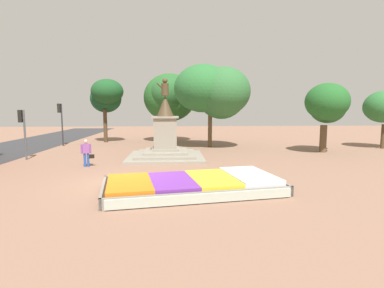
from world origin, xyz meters
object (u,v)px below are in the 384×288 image
at_px(statue_monument, 166,142).
at_px(traffic_light_mid_block, 23,125).
at_px(traffic_light_far_corner, 61,116).
at_px(pedestrian_with_handbag, 87,152).
at_px(flower_planter, 194,185).

relative_size(statue_monument, traffic_light_mid_block, 1.64).
height_order(traffic_light_far_corner, pedestrian_with_handbag, traffic_light_far_corner).
distance_m(flower_planter, traffic_light_far_corner, 19.13).
bearing_deg(pedestrian_with_handbag, traffic_light_mid_block, 150.52).
bearing_deg(traffic_light_far_corner, statue_monument, -37.50).
xyz_separation_m(flower_planter, traffic_light_mid_block, (-10.60, 8.16, 2.03)).
distance_m(flower_planter, statue_monument, 8.40).
relative_size(flower_planter, pedestrian_with_handbag, 4.78).
bearing_deg(traffic_light_mid_block, traffic_light_far_corner, 92.39).
bearing_deg(traffic_light_far_corner, flower_planter, -54.95).
relative_size(flower_planter, traffic_light_mid_block, 2.32).
bearing_deg(statue_monument, flower_planter, -80.43).
relative_size(traffic_light_mid_block, pedestrian_with_handbag, 2.06).
relative_size(traffic_light_far_corner, pedestrian_with_handbag, 2.40).
distance_m(traffic_light_far_corner, pedestrian_with_handbag, 11.43).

